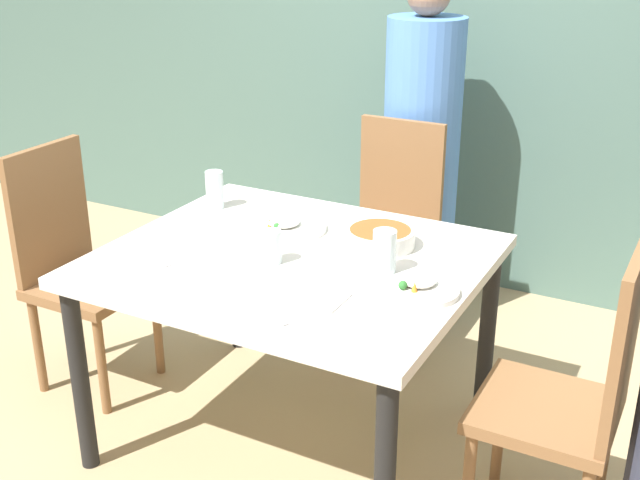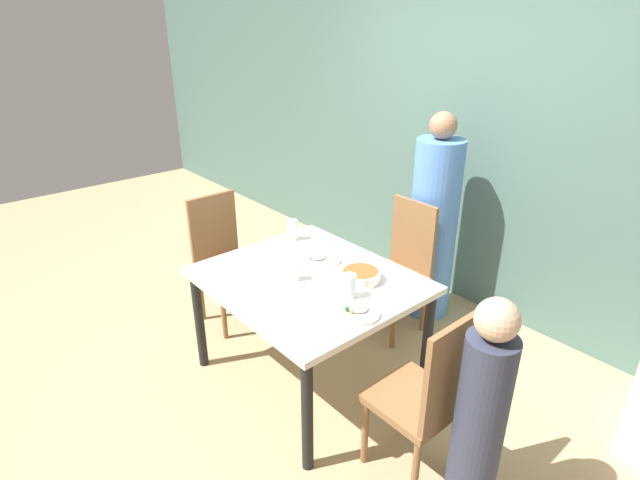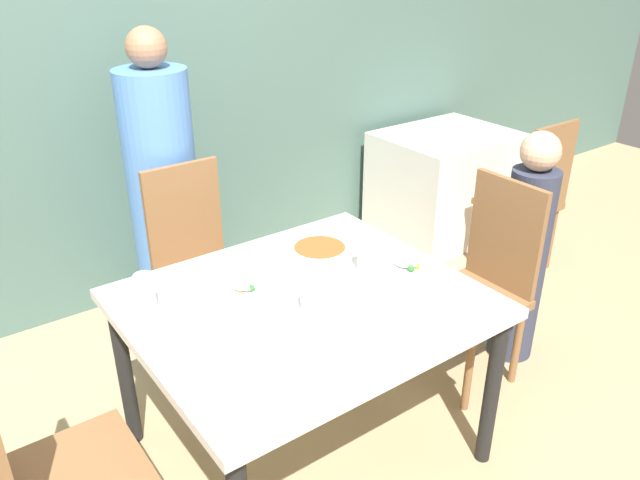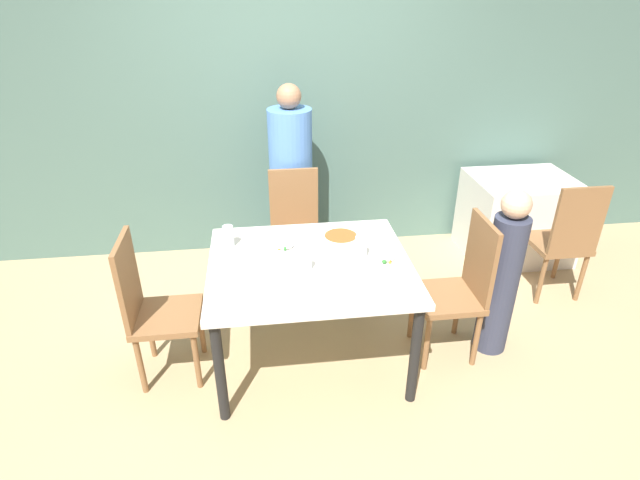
% 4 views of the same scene
% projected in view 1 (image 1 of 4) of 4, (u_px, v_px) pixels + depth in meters
% --- Properties ---
extents(ground_plane, '(10.00, 10.00, 0.00)m').
position_uv_depth(ground_plane, '(295.00, 436.00, 2.95)').
color(ground_plane, tan).
extents(wall_back, '(10.00, 0.06, 2.70)m').
position_uv_depth(wall_back, '(463.00, 12.00, 3.76)').
color(wall_back, '#4C6B60').
rests_on(wall_back, ground_plane).
extents(dining_table, '(1.23, 1.06, 0.73)m').
position_uv_depth(dining_table, '(293.00, 276.00, 2.70)').
color(dining_table, silver).
rests_on(dining_table, ground_plane).
extents(chair_adult_spot, '(0.40, 0.40, 0.97)m').
position_uv_depth(chair_adult_spot, '(390.00, 229.00, 3.47)').
color(chair_adult_spot, brown).
rests_on(chair_adult_spot, ground_plane).
extents(chair_child_spot, '(0.40, 0.40, 0.97)m').
position_uv_depth(chair_child_spot, '(575.00, 394.00, 2.29)').
color(chair_child_spot, brown).
rests_on(chair_child_spot, ground_plane).
extents(chair_empty_left, '(0.40, 0.40, 0.97)m').
position_uv_depth(chair_empty_left, '(76.00, 263.00, 3.13)').
color(chair_empty_left, brown).
rests_on(chair_empty_left, ground_plane).
extents(person_adult, '(0.35, 0.35, 1.56)m').
position_uv_depth(person_adult, '(420.00, 164.00, 3.67)').
color(person_adult, '#5184D1').
rests_on(person_adult, ground_plane).
extents(bowl_curry, '(0.24, 0.24, 0.06)m').
position_uv_depth(bowl_curry, '(380.00, 237.00, 2.73)').
color(bowl_curry, white).
rests_on(bowl_curry, dining_table).
extents(plate_rice_adult, '(0.23, 0.23, 0.05)m').
position_uv_depth(plate_rice_adult, '(420.00, 288.00, 2.40)').
color(plate_rice_adult, white).
rests_on(plate_rice_adult, dining_table).
extents(plate_rice_child, '(0.26, 0.26, 0.05)m').
position_uv_depth(plate_rice_child, '(288.00, 226.00, 2.87)').
color(plate_rice_child, white).
rests_on(plate_rice_child, dining_table).
extents(glass_water_tall, '(0.07, 0.07, 0.15)m').
position_uv_depth(glass_water_tall, '(215.00, 190.00, 3.07)').
color(glass_water_tall, silver).
rests_on(glass_water_tall, dining_table).
extents(glass_water_short, '(0.08, 0.08, 0.14)m').
position_uv_depth(glass_water_short, '(384.00, 251.00, 2.52)').
color(glass_water_short, silver).
rests_on(glass_water_short, dining_table).
extents(glass_water_center, '(0.07, 0.07, 0.11)m').
position_uv_depth(glass_water_center, '(272.00, 247.00, 2.59)').
color(glass_water_center, silver).
rests_on(glass_water_center, dining_table).
extents(napkin_folded, '(0.14, 0.14, 0.01)m').
position_uv_depth(napkin_folded, '(321.00, 298.00, 2.36)').
color(napkin_folded, white).
rests_on(napkin_folded, dining_table).
extents(fork_steel, '(0.17, 0.09, 0.01)m').
position_uv_depth(fork_steel, '(267.00, 313.00, 2.28)').
color(fork_steel, silver).
rests_on(fork_steel, dining_table).
extents(spoon_steel, '(0.17, 0.10, 0.01)m').
position_uv_depth(spoon_steel, '(157.00, 257.00, 2.65)').
color(spoon_steel, silver).
rests_on(spoon_steel, dining_table).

